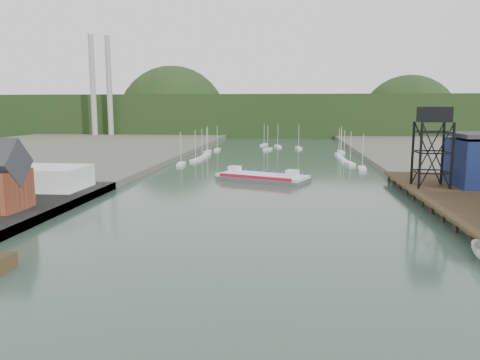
# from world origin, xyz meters

# --- Properties ---
(ground) EXTENTS (600.00, 600.00, 0.00)m
(ground) POSITION_xyz_m (0.00, 0.00, 0.00)
(ground) COLOR #2C4436
(ground) RESTS_ON ground
(east_pier) EXTENTS (14.00, 70.00, 2.45)m
(east_pier) POSITION_xyz_m (37.00, 45.00, 1.90)
(east_pier) COLOR black
(east_pier) RESTS_ON ground
(white_shed) EXTENTS (18.00, 12.00, 4.50)m
(white_shed) POSITION_xyz_m (-44.00, 50.00, 3.85)
(white_shed) COLOR silver
(white_shed) RESTS_ON west_quay
(lift_tower) EXTENTS (6.50, 6.50, 16.00)m
(lift_tower) POSITION_xyz_m (35.00, 58.00, 15.65)
(lift_tower) COLOR black
(lift_tower) RESTS_ON east_pier
(marina_sailboats) EXTENTS (57.71, 92.65, 0.90)m
(marina_sailboats) POSITION_xyz_m (0.08, 138.46, 0.35)
(marina_sailboats) COLOR silver
(marina_sailboats) RESTS_ON ground
(smokestacks) EXTENTS (11.20, 8.20, 60.00)m
(smokestacks) POSITION_xyz_m (-106.00, 232.50, 30.00)
(smokestacks) COLOR #9D9D98
(smokestacks) RESTS_ON ground
(distant_hills) EXTENTS (500.00, 120.00, 80.00)m
(distant_hills) POSITION_xyz_m (-3.98, 301.35, 10.38)
(distant_hills) COLOR #1C3115
(distant_hills) RESTS_ON ground
(chain_ferry) EXTENTS (23.79, 16.74, 3.18)m
(chain_ferry) POSITION_xyz_m (-0.13, 75.46, 0.91)
(chain_ferry) COLOR #4F4F52
(chain_ferry) RESTS_ON ground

